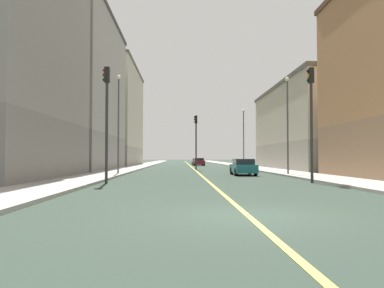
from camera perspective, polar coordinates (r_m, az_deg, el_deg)
The scene contains 16 objects.
ground_plane at distance 9.93m, azimuth 8.40°, elevation -10.72°, with size 400.00×400.00×0.00m, color #29372D.
sidewalk_left at distance 59.49m, azimuth 7.64°, elevation -3.36°, with size 3.43×168.00×0.15m, color #9E9B93.
sidewalk_right at distance 59.02m, azimuth -8.02°, elevation -3.37°, with size 3.43×168.00×0.15m, color #9E9B93.
lane_center_stripe at distance 58.71m, azimuth -0.16°, elevation -3.46°, with size 0.16×154.00×0.01m, color #E5D14C.
building_left_mid at distance 47.44m, azimuth 17.86°, elevation 2.43°, with size 9.24×23.30×10.16m.
building_right_midblock at distance 46.81m, azimuth -17.49°, elevation 7.54°, with size 9.24×20.80×18.36m.
building_right_distant at distance 70.65m, azimuth -12.08°, elevation 4.18°, with size 9.24×24.29×18.09m.
traffic_light_left_near at distance 22.95m, azimuth 17.76°, elevation 5.10°, with size 0.40×0.32×6.74m.
traffic_light_right_near at distance 22.04m, azimuth -12.95°, elevation 5.28°, with size 0.40×0.32×6.69m.
traffic_light_median_far at distance 42.34m, azimuth 0.60°, elevation 1.40°, with size 0.40×0.32×6.23m.
street_lamp_left_near at distance 31.10m, azimuth 14.41°, elevation 4.22°, with size 0.36×0.36×7.84m.
street_lamp_right_near at distance 32.22m, azimuth -11.18°, elevation 4.43°, with size 0.36×0.36×8.31m.
street_lamp_left_far at distance 51.29m, azimuth 7.90°, elevation 1.76°, with size 0.36×0.36×7.85m.
car_teal at distance 31.20m, azimuth 7.84°, elevation -3.53°, with size 1.79×4.05×1.35m.
car_maroon at distance 64.91m, azimuth 1.04°, elevation -2.75°, with size 2.01×4.05×1.32m.
car_silver at distance 73.31m, azimuth 0.70°, elevation -2.70°, with size 1.86×4.51×1.22m.
Camera 1 is at (-1.74, -9.66, 1.51)m, focal length 34.85 mm.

